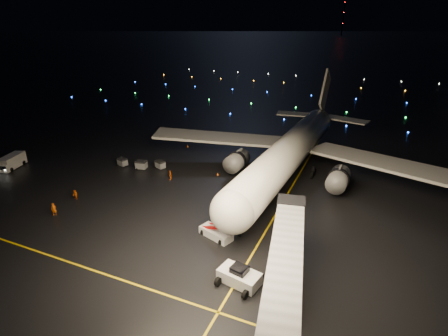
# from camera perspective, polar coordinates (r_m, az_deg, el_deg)

# --- Properties ---
(ground) EXTENTS (2000.00, 2000.00, 0.00)m
(ground) POSITION_cam_1_polar(r_m,az_deg,el_deg) (334.77, 20.54, 17.05)
(ground) COLOR black
(ground) RESTS_ON ground
(lane_centre) EXTENTS (0.25, 80.00, 0.02)m
(lane_centre) POSITION_cam_1_polar(r_m,az_deg,el_deg) (55.46, 9.82, -5.09)
(lane_centre) COLOR #E7C008
(lane_centre) RESTS_ON ground
(lane_cross) EXTENTS (60.00, 0.25, 0.02)m
(lane_cross) POSITION_cam_1_polar(r_m,az_deg,el_deg) (44.17, -22.20, -14.65)
(lane_cross) COLOR #E7C008
(lane_cross) RESTS_ON ground
(airliner) EXTENTS (58.94, 56.28, 15.92)m
(airliner) POSITION_cam_1_polar(r_m,az_deg,el_deg) (63.92, 11.80, 6.26)
(airliner) COLOR silver
(airliner) RESTS_ON ground
(pushback_tug) EXTENTS (4.76, 3.10, 2.10)m
(pushback_tug) POSITION_cam_1_polar(r_m,az_deg,el_deg) (38.41, 2.53, -17.04)
(pushback_tug) COLOR silver
(pushback_tug) RESTS_ON ground
(belt_loader) EXTENTS (6.90, 3.94, 3.23)m
(belt_loader) POSITION_cam_1_polar(r_m,az_deg,el_deg) (45.04, -1.32, -9.45)
(belt_loader) COLOR silver
(belt_loader) RESTS_ON ground
(service_truck) EXTENTS (3.95, 7.04, 2.47)m
(service_truck) POSITION_cam_1_polar(r_m,az_deg,el_deg) (77.18, -31.28, 0.93)
(service_truck) COLOR silver
(service_truck) RESTS_ON ground
(crew_a) EXTENTS (0.82, 0.79, 1.90)m
(crew_a) POSITION_cam_1_polar(r_m,az_deg,el_deg) (55.64, -26.02, -6.08)
(crew_a) COLOR #F2610B
(crew_a) RESTS_ON ground
(crew_b) EXTENTS (0.87, 0.73, 1.59)m
(crew_b) POSITION_cam_1_polar(r_m,az_deg,el_deg) (59.11, -23.12, -4.03)
(crew_b) COLOR #F2610B
(crew_b) RESTS_ON ground
(crew_c) EXTENTS (0.64, 1.09, 1.75)m
(crew_c) POSITION_cam_1_polar(r_m,az_deg,el_deg) (61.69, -8.75, -1.16)
(crew_c) COLOR #F2610B
(crew_c) RESTS_ON ground
(safety_cone_0) EXTENTS (0.52, 0.52, 0.51)m
(safety_cone_0) POSITION_cam_1_polar(r_m,az_deg,el_deg) (58.71, 1.78, -2.83)
(safety_cone_0) COLOR orange
(safety_cone_0) RESTS_ON ground
(safety_cone_1) EXTENTS (0.52, 0.52, 0.53)m
(safety_cone_1) POSITION_cam_1_polar(r_m,az_deg,el_deg) (63.55, 4.23, -0.80)
(safety_cone_1) COLOR orange
(safety_cone_1) RESTS_ON ground
(safety_cone_2) EXTENTS (0.48, 0.48, 0.46)m
(safety_cone_2) POSITION_cam_1_polar(r_m,az_deg,el_deg) (63.06, -1.02, -0.97)
(safety_cone_2) COLOR orange
(safety_cone_2) RESTS_ON ground
(safety_cone_3) EXTENTS (0.44, 0.44, 0.50)m
(safety_cone_3) POSITION_cam_1_polar(r_m,az_deg,el_deg) (77.62, -5.95, 3.58)
(safety_cone_3) COLOR orange
(safety_cone_3) RESTS_ON ground
(radio_mast) EXTENTS (1.80, 1.80, 64.00)m
(radio_mast) POSITION_cam_1_polar(r_m,az_deg,el_deg) (777.45, 18.89, 22.16)
(radio_mast) COLOR black
(radio_mast) RESTS_ON ground
(taxiway_lights) EXTENTS (164.00, 92.00, 0.36)m
(taxiway_lights) POSITION_cam_1_polar(r_m,az_deg,el_deg) (143.13, 14.38, 11.86)
(taxiway_lights) COLOR black
(taxiway_lights) RESTS_ON ground
(baggage_cart_0) EXTENTS (2.19, 1.73, 1.67)m
(baggage_cart_0) POSITION_cam_1_polar(r_m,az_deg,el_deg) (67.22, -13.34, 0.49)
(baggage_cart_0) COLOR gray
(baggage_cart_0) RESTS_ON ground
(baggage_cart_1) EXTENTS (2.12, 1.79, 1.53)m
(baggage_cart_1) POSITION_cam_1_polar(r_m,az_deg,el_deg) (66.81, -10.37, 0.54)
(baggage_cart_1) COLOR gray
(baggage_cart_1) RESTS_ON ground
(baggage_cart_2) EXTENTS (2.00, 1.61, 1.50)m
(baggage_cart_2) POSITION_cam_1_polar(r_m,az_deg,el_deg) (69.70, -16.25, 0.92)
(baggage_cart_2) COLOR gray
(baggage_cart_2) RESTS_ON ground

